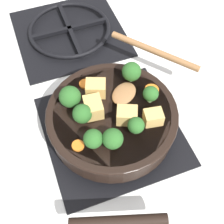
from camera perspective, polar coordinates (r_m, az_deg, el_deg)
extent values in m
plane|color=silver|center=(0.75, 0.00, -3.50)|extent=(2.40, 2.40, 0.00)
cube|color=black|center=(0.74, 0.00, -3.34)|extent=(0.31, 0.31, 0.01)
torus|color=black|center=(0.73, 0.00, -2.70)|extent=(0.24, 0.24, 0.01)
cube|color=black|center=(0.73, 0.00, -2.70)|extent=(0.01, 0.23, 0.01)
cube|color=black|center=(0.73, 0.00, -2.70)|extent=(0.23, 0.01, 0.01)
cube|color=black|center=(0.97, -7.67, 14.13)|extent=(0.31, 0.31, 0.01)
torus|color=black|center=(0.96, -7.78, 14.84)|extent=(0.24, 0.24, 0.01)
cube|color=black|center=(0.96, -7.78, 14.84)|extent=(0.01, 0.23, 0.01)
cube|color=black|center=(0.96, -7.78, 14.84)|extent=(0.23, 0.01, 0.01)
cylinder|color=black|center=(0.70, 0.00, -1.27)|extent=(0.28, 0.28, 0.06)
cylinder|color=brown|center=(0.70, 0.00, -1.09)|extent=(0.26, 0.26, 0.05)
torus|color=black|center=(0.68, 0.00, -0.19)|extent=(0.29, 0.29, 0.01)
cylinder|color=black|center=(0.59, 1.16, -19.49)|extent=(0.18, 0.08, 0.02)
ellipsoid|color=olive|center=(0.70, 2.21, 3.41)|extent=(0.08, 0.08, 0.01)
cylinder|color=olive|center=(0.79, 7.75, 10.99)|extent=(0.16, 0.19, 0.02)
cube|color=tan|center=(0.66, -3.43, 0.85)|extent=(0.04, 0.05, 0.04)
cube|color=tan|center=(0.65, 2.74, -0.62)|extent=(0.05, 0.05, 0.03)
cube|color=tan|center=(0.70, -2.98, 4.35)|extent=(0.05, 0.05, 0.04)
cube|color=tan|center=(0.66, 7.55, -0.97)|extent=(0.04, 0.04, 0.03)
cylinder|color=#709956|center=(0.69, -7.48, 1.61)|extent=(0.01, 0.01, 0.01)
sphere|color=#285B23|center=(0.67, -7.70, 2.79)|extent=(0.05, 0.05, 0.05)
cylinder|color=#709956|center=(0.63, 0.12, -5.89)|extent=(0.01, 0.01, 0.01)
sphere|color=#285B23|center=(0.61, 0.12, -4.91)|extent=(0.04, 0.04, 0.04)
cylinder|color=#709956|center=(0.73, 3.50, 6.22)|extent=(0.01, 0.01, 0.01)
sphere|color=#285B23|center=(0.71, 3.59, 7.39)|extent=(0.04, 0.04, 0.04)
cylinder|color=#709956|center=(0.66, -5.26, -1.50)|extent=(0.01, 0.01, 0.01)
sphere|color=#285B23|center=(0.64, -5.40, -0.48)|extent=(0.04, 0.04, 0.04)
cylinder|color=#709956|center=(0.70, 6.98, 2.32)|extent=(0.01, 0.01, 0.01)
sphere|color=#285B23|center=(0.68, 7.14, 3.27)|extent=(0.03, 0.03, 0.03)
cylinder|color=#709956|center=(0.63, -3.37, -5.83)|extent=(0.01, 0.01, 0.01)
sphere|color=#285B23|center=(0.61, -3.46, -4.91)|extent=(0.04, 0.04, 0.04)
cylinder|color=#709956|center=(0.65, 4.31, -3.33)|extent=(0.01, 0.01, 0.01)
sphere|color=#285B23|center=(0.63, 4.42, -2.45)|extent=(0.04, 0.04, 0.04)
cylinder|color=orange|center=(0.72, 7.25, 4.01)|extent=(0.03, 0.03, 0.01)
cylinder|color=orange|center=(0.72, -4.92, 5.14)|extent=(0.03, 0.03, 0.01)
cylinder|color=orange|center=(0.64, -6.24, -6.13)|extent=(0.03, 0.03, 0.01)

